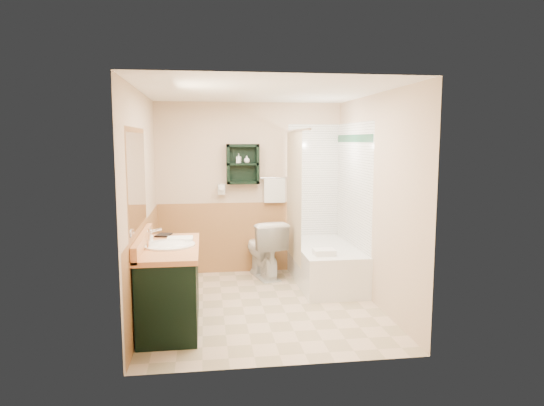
{
  "coord_description": "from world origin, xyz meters",
  "views": [
    {
      "loc": [
        -0.63,
        -5.3,
        1.88
      ],
      "look_at": [
        0.14,
        0.2,
        1.16
      ],
      "focal_mm": 32.0,
      "sensor_mm": 36.0,
      "label": 1
    }
  ],
  "objects_px": {
    "bathtub": "(325,265)",
    "soap_bottle_a": "(239,161)",
    "soap_bottle_b": "(247,160)",
    "vanity_book": "(157,227)",
    "wall_shelf": "(243,164)",
    "hair_dryer": "(221,189)",
    "vanity": "(170,286)",
    "toilet": "(264,249)"
  },
  "relations": [
    {
      "from": "toilet",
      "to": "vanity_book",
      "type": "bearing_deg",
      "value": 26.14
    },
    {
      "from": "soap_bottle_a",
      "to": "bathtub",
      "type": "bearing_deg",
      "value": -31.26
    },
    {
      "from": "wall_shelf",
      "to": "soap_bottle_b",
      "type": "distance_m",
      "value": 0.08
    },
    {
      "from": "hair_dryer",
      "to": "soap_bottle_a",
      "type": "xyz_separation_m",
      "value": [
        0.24,
        -0.03,
        0.4
      ]
    },
    {
      "from": "vanity",
      "to": "toilet",
      "type": "distance_m",
      "value": 1.99
    },
    {
      "from": "wall_shelf",
      "to": "soap_bottle_a",
      "type": "bearing_deg",
      "value": -175.04
    },
    {
      "from": "wall_shelf",
      "to": "bathtub",
      "type": "bearing_deg",
      "value": -32.86
    },
    {
      "from": "soap_bottle_a",
      "to": "toilet",
      "type": "bearing_deg",
      "value": -34.49
    },
    {
      "from": "bathtub",
      "to": "soap_bottle_b",
      "type": "relative_size",
      "value": 14.89
    },
    {
      "from": "vanity_book",
      "to": "soap_bottle_a",
      "type": "distance_m",
      "value": 1.77
    },
    {
      "from": "wall_shelf",
      "to": "hair_dryer",
      "type": "bearing_deg",
      "value": 175.24
    },
    {
      "from": "vanity",
      "to": "bathtub",
      "type": "bearing_deg",
      "value": 31.55
    },
    {
      "from": "toilet",
      "to": "soap_bottle_a",
      "type": "relative_size",
      "value": 6.15
    },
    {
      "from": "bathtub",
      "to": "soap_bottle_b",
      "type": "bearing_deg",
      "value": 145.89
    },
    {
      "from": "hair_dryer",
      "to": "vanity",
      "type": "distance_m",
      "value": 2.11
    },
    {
      "from": "wall_shelf",
      "to": "vanity_book",
      "type": "bearing_deg",
      "value": -129.25
    },
    {
      "from": "vanity_book",
      "to": "soap_bottle_a",
      "type": "relative_size",
      "value": 1.51
    },
    {
      "from": "wall_shelf",
      "to": "soap_bottle_b",
      "type": "height_order",
      "value": "wall_shelf"
    },
    {
      "from": "vanity_book",
      "to": "soap_bottle_b",
      "type": "relative_size",
      "value": 1.95
    },
    {
      "from": "vanity",
      "to": "wall_shelf",
      "type": "bearing_deg",
      "value": 64.07
    },
    {
      "from": "soap_bottle_a",
      "to": "hair_dryer",
      "type": "bearing_deg",
      "value": 172.94
    },
    {
      "from": "vanity",
      "to": "soap_bottle_b",
      "type": "height_order",
      "value": "soap_bottle_b"
    },
    {
      "from": "hair_dryer",
      "to": "bathtub",
      "type": "relative_size",
      "value": 0.16
    },
    {
      "from": "soap_bottle_b",
      "to": "wall_shelf",
      "type": "bearing_deg",
      "value": 174.81
    },
    {
      "from": "vanity_book",
      "to": "soap_bottle_b",
      "type": "bearing_deg",
      "value": 66.04
    },
    {
      "from": "vanity",
      "to": "soap_bottle_a",
      "type": "height_order",
      "value": "soap_bottle_a"
    },
    {
      "from": "bathtub",
      "to": "soap_bottle_b",
      "type": "height_order",
      "value": "soap_bottle_b"
    },
    {
      "from": "wall_shelf",
      "to": "hair_dryer",
      "type": "relative_size",
      "value": 2.29
    },
    {
      "from": "vanity_book",
      "to": "soap_bottle_b",
      "type": "height_order",
      "value": "soap_bottle_b"
    },
    {
      "from": "vanity",
      "to": "toilet",
      "type": "bearing_deg",
      "value": 54.28
    },
    {
      "from": "hair_dryer",
      "to": "toilet",
      "type": "distance_m",
      "value": 1.02
    },
    {
      "from": "bathtub",
      "to": "soap_bottle_b",
      "type": "distance_m",
      "value": 1.79
    },
    {
      "from": "hair_dryer",
      "to": "vanity_book",
      "type": "bearing_deg",
      "value": -119.89
    },
    {
      "from": "wall_shelf",
      "to": "soap_bottle_b",
      "type": "relative_size",
      "value": 5.46
    },
    {
      "from": "hair_dryer",
      "to": "bathtub",
      "type": "bearing_deg",
      "value": -27.41
    },
    {
      "from": "bathtub",
      "to": "vanity_book",
      "type": "relative_size",
      "value": 7.63
    },
    {
      "from": "vanity",
      "to": "toilet",
      "type": "relative_size",
      "value": 1.62
    },
    {
      "from": "toilet",
      "to": "wall_shelf",
      "type": "bearing_deg",
      "value": -53.31
    },
    {
      "from": "wall_shelf",
      "to": "soap_bottle_b",
      "type": "xyz_separation_m",
      "value": [
        0.06,
        -0.01,
        0.05
      ]
    },
    {
      "from": "wall_shelf",
      "to": "vanity",
      "type": "relative_size",
      "value": 0.42
    },
    {
      "from": "bathtub",
      "to": "toilet",
      "type": "relative_size",
      "value": 1.87
    },
    {
      "from": "bathtub",
      "to": "soap_bottle_a",
      "type": "distance_m",
      "value": 1.85
    }
  ]
}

